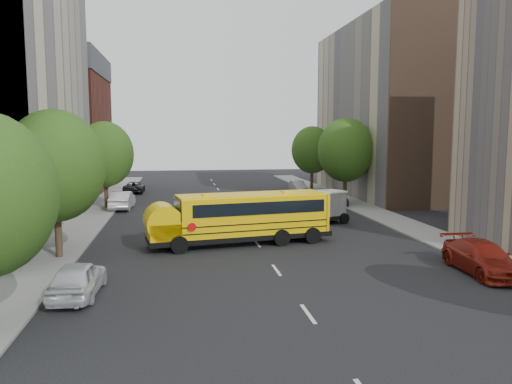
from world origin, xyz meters
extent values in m
plane|color=black|center=(0.00, 0.00, 0.00)|extent=(120.00, 120.00, 0.00)
cube|color=slate|center=(-11.50, 5.00, 0.06)|extent=(3.00, 80.00, 0.12)
cube|color=slate|center=(11.50, 5.00, 0.06)|extent=(3.00, 80.00, 0.12)
cube|color=silver|center=(0.00, 10.00, 0.01)|extent=(0.15, 64.00, 0.01)
cube|color=maroon|center=(-18.00, 28.00, 6.50)|extent=(10.00, 15.00, 13.00)
cube|color=#B6A88D|center=(18.00, 20.00, 9.00)|extent=(10.00, 22.00, 18.00)
cube|color=brown|center=(18.00, 9.00, 9.00)|extent=(10.10, 0.30, 18.00)
cylinder|color=yellow|center=(28.00, 28.00, 17.50)|extent=(1.00, 1.00, 35.00)
cylinder|color=#38281C|center=(-11.00, -4.00, 1.44)|extent=(0.36, 0.36, 2.88)
ellipsoid|color=#214A13|center=(-11.00, -4.00, 4.96)|extent=(5.12, 5.12, 5.89)
cylinder|color=#38281C|center=(-11.00, 14.00, 1.40)|extent=(0.36, 0.36, 2.81)
ellipsoid|color=#214A13|center=(-11.00, 14.00, 4.84)|extent=(4.99, 4.99, 5.74)
cylinder|color=#38281C|center=(11.00, 14.00, 1.48)|extent=(0.36, 0.36, 2.95)
ellipsoid|color=#214A13|center=(11.00, 14.00, 5.08)|extent=(5.25, 5.25, 6.04)
cylinder|color=#38281C|center=(11.00, 26.00, 1.37)|extent=(0.36, 0.36, 2.74)
ellipsoid|color=#214A13|center=(11.00, 26.00, 4.71)|extent=(4.86, 4.86, 5.59)
cube|color=black|center=(-1.03, -1.96, 0.54)|extent=(11.30, 4.34, 0.30)
cube|color=yellow|center=(-0.35, -1.84, 1.82)|extent=(9.15, 3.92, 2.27)
cube|color=yellow|center=(-5.50, -2.73, 1.13)|extent=(2.13, 2.53, 0.98)
cube|color=black|center=(-4.48, -2.55, 2.31)|extent=(0.87, 2.32, 1.18)
cube|color=yellow|center=(-0.35, -1.84, 2.97)|extent=(9.12, 3.73, 0.14)
cube|color=black|center=(-0.16, -1.81, 2.31)|extent=(8.39, 3.85, 0.74)
cube|color=black|center=(-0.35, -1.84, 1.03)|extent=(9.16, 3.98, 0.06)
cube|color=black|center=(-0.35, -1.84, 1.43)|extent=(9.16, 3.98, 0.06)
cube|color=yellow|center=(4.06, -1.09, 1.82)|extent=(0.56, 2.45, 2.27)
cube|color=yellow|center=(-2.97, -2.29, 3.07)|extent=(0.68, 0.68, 0.10)
cube|color=yellow|center=(1.88, -1.46, 3.07)|extent=(0.68, 0.68, 0.10)
cylinder|color=yellow|center=(-5.50, -2.73, 1.63)|extent=(2.42, 2.58, 2.07)
cylinder|color=red|center=(-3.91, -3.80, 1.48)|extent=(0.49, 0.12, 0.49)
cylinder|color=black|center=(-4.61, -3.82, 0.49)|extent=(1.02, 0.46, 0.98)
cylinder|color=black|center=(-5.03, -1.40, 0.49)|extent=(1.02, 0.46, 0.98)
cylinder|color=black|center=(1.31, -2.81, 0.49)|extent=(1.02, 0.46, 0.98)
cylinder|color=black|center=(0.90, -0.38, 0.49)|extent=(1.02, 0.46, 0.98)
cylinder|color=black|center=(3.25, -2.47, 0.49)|extent=(1.02, 0.46, 0.98)
cylinder|color=black|center=(2.84, -0.05, 0.49)|extent=(1.02, 0.46, 0.98)
cube|color=black|center=(4.81, 3.64, 0.47)|extent=(5.93, 3.83, 0.28)
cube|color=white|center=(5.24, 3.81, 1.46)|extent=(4.68, 3.26, 1.69)
cube|color=white|center=(2.89, 2.87, 1.17)|extent=(1.88, 2.15, 1.13)
cube|color=silver|center=(5.24, 3.81, 2.35)|extent=(4.89, 3.41, 0.11)
cylinder|color=black|center=(3.23, 2.00, 0.39)|extent=(0.82, 0.51, 0.79)
cylinder|color=black|center=(2.54, 3.75, 0.39)|extent=(0.82, 0.51, 0.79)
cylinder|color=black|center=(5.33, 2.83, 0.39)|extent=(0.82, 0.51, 0.79)
cylinder|color=black|center=(4.63, 4.58, 0.39)|extent=(0.82, 0.51, 0.79)
cylinder|color=black|center=(7.25, 3.60, 0.39)|extent=(0.82, 0.51, 0.79)
cylinder|color=black|center=(6.55, 5.34, 0.39)|extent=(0.82, 0.51, 0.79)
imported|color=silver|center=(-8.80, -10.57, 0.74)|extent=(1.94, 4.40, 1.47)
imported|color=silver|center=(-9.60, 13.55, 0.80)|extent=(1.90, 4.90, 1.59)
imported|color=black|center=(-9.60, 25.86, 0.64)|extent=(2.23, 4.66, 1.28)
imported|color=maroon|center=(9.60, -9.98, 0.75)|extent=(2.40, 5.30, 1.50)
imported|color=#313A56|center=(9.60, 13.13, 0.79)|extent=(1.96, 4.66, 1.58)
imported|color=#999894|center=(8.80, 23.92, 0.64)|extent=(1.36, 3.89, 1.28)
camera|label=1|loc=(-4.65, -31.28, 6.64)|focal=35.00mm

